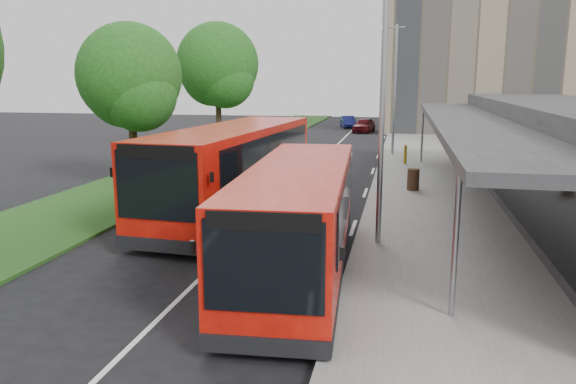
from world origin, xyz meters
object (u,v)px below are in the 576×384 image
bollard (405,154)px  lamp_post_near (380,84)px  car_near (364,125)px  tree_far (218,70)px  bus_main (299,219)px  litter_bin (413,179)px  bus_second (234,170)px  car_far (348,122)px  lamp_post_far (394,81)px  tree_mid (130,82)px

bollard → lamp_post_near: bearing=-93.1°
lamp_post_near → car_near: lamp_post_near is taller
tree_far → lamp_post_near: (11.13, -19.05, -0.74)m
bus_main → litter_bin: bus_main is taller
litter_bin → bus_second: bearing=-141.3°
bus_main → litter_bin: (3.01, 10.93, -0.80)m
lamp_post_near → car_far: 41.87m
lamp_post_far → bus_second: size_ratio=0.70×
car_near → car_far: car_near is taller
tree_far → car_near: (8.26, 17.49, -4.79)m
tree_mid → bus_main: (9.32, -9.71, -3.30)m
tree_mid → car_near: 30.89m
bus_main → tree_far: bearing=109.7°
car_near → lamp_post_near: bearing=-76.8°
bus_main → bus_second: 6.72m
lamp_post_far → bollard: bearing=-77.6°
tree_mid → bollard: 15.52m
lamp_post_far → car_near: size_ratio=2.03×
bollard → car_near: bearing=100.3°
car_near → tree_mid: bearing=-96.9°
litter_bin → lamp_post_near: bearing=-98.3°
litter_bin → tree_mid: bearing=-174.3°
bollard → car_near: car_near is taller
lamp_post_near → tree_far: bearing=120.3°
tree_far → lamp_post_far: 11.19m
tree_far → bus_second: size_ratio=0.74×
bus_main → car_near: 39.22m
tree_far → bus_second: (5.87, -15.95, -3.82)m
tree_mid → bus_main: 13.86m
tree_mid → bus_main: bearing=-46.2°
litter_bin → tree_far: bearing=138.8°
lamp_post_near → bus_second: size_ratio=0.70×
tree_mid → car_far: tree_mid is taller
tree_far → bus_main: size_ratio=0.86×
tree_far → bus_main: bearing=-66.8°
car_far → bus_second: bearing=-104.9°
tree_mid → lamp_post_far: 17.07m
tree_mid → litter_bin: bearing=5.7°
car_far → litter_bin: bearing=-93.9°
lamp_post_far → tree_far: bearing=-175.1°
car_near → bollard: bearing=-71.0°
bus_second → car_near: 33.54m
lamp_post_near → bollard: (0.87, 16.02, -4.04)m
tree_mid → litter_bin: tree_mid is taller
lamp_post_far → bollard: lamp_post_far is taller
litter_bin → car_near: size_ratio=0.24×
bus_main → bus_second: (-3.45, 5.76, 0.22)m
tree_mid → bollard: size_ratio=6.88×
bus_main → car_near: size_ratio=2.51×
tree_mid → lamp_post_far: lamp_post_far is taller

